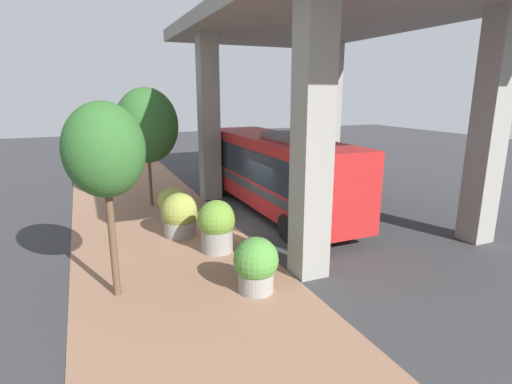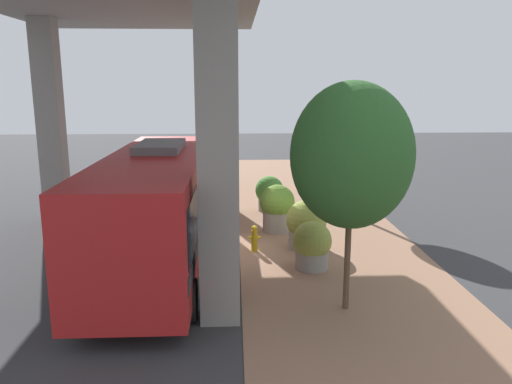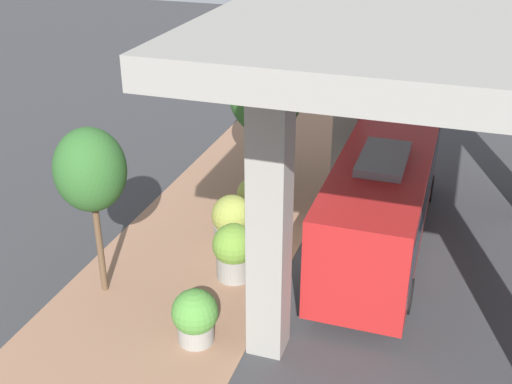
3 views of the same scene
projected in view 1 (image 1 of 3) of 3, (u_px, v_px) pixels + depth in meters
name	position (u px, v px, depth m)	size (l,w,h in m)	color
ground_plane	(235.00, 227.00, 15.97)	(80.00, 80.00, 0.00)	#38383A
sidewalk_strip	(159.00, 237.00, 14.80)	(6.00, 40.00, 0.02)	#936B51
overpass	(327.00, 38.00, 15.74)	(9.40, 17.65, 8.49)	gray
bus	(276.00, 169.00, 17.53)	(2.79, 10.53, 3.61)	#B21E1E
fire_hydrant	(222.00, 217.00, 15.78)	(0.41, 0.20, 0.88)	gold
planter_front	(180.00, 215.00, 14.80)	(1.34, 1.34, 1.64)	gray
planter_middle	(256.00, 265.00, 10.61)	(1.21, 1.21, 1.53)	gray
planter_back	(172.00, 204.00, 16.53)	(1.16, 1.16, 1.45)	gray
planter_extra	(217.00, 225.00, 13.31)	(1.29, 1.29, 1.77)	gray
street_tree_near	(147.00, 126.00, 18.05)	(2.83, 2.83, 5.47)	brown
street_tree_far	(104.00, 151.00, 9.67)	(1.96, 1.96, 5.05)	brown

